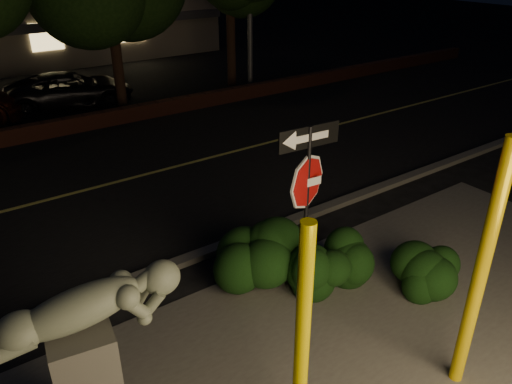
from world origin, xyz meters
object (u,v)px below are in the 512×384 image
Objects in this scene: sculpture at (86,351)px; signpost at (307,183)px; yellow_pole_right at (481,273)px; parked_car_dark at (70,89)px; yellow_pole_left at (301,355)px.

signpost is at bearing 19.12° from sculpture.
yellow_pole_right reaches higher than parked_car_dark.
yellow_pole_right is at bearing -14.66° from sculpture.
signpost is at bearing -169.88° from parked_car_dark.
yellow_pole_right is 1.53× the size of sculpture.
signpost is (-0.63, 2.52, 0.40)m from yellow_pole_right.
yellow_pole_right is 1.16× the size of signpost.
yellow_pole_left is 2.56m from yellow_pole_right.
signpost is (1.89, 2.15, 0.59)m from yellow_pole_left.
yellow_pole_left is 2.93m from signpost.
sculpture is 14.56m from parked_car_dark.
sculpture is at bearing 175.66° from parked_car_dark.
yellow_pole_left is 0.72× the size of parked_car_dark.
yellow_pole_right is 4.68m from sculpture.
signpost is at bearing 104.01° from yellow_pole_right.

